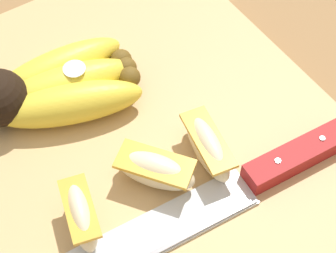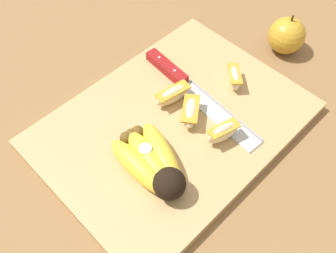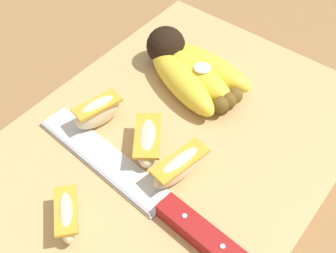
{
  "view_description": "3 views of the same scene",
  "coord_description": "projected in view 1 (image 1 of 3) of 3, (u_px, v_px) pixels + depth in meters",
  "views": [
    {
      "loc": [
        -0.22,
        0.14,
        0.42
      ],
      "look_at": [
        -0.0,
        -0.0,
        0.05
      ],
      "focal_mm": 59.11,
      "sensor_mm": 36.0,
      "label": 1
    },
    {
      "loc": [
        0.28,
        0.28,
        0.55
      ],
      "look_at": [
        0.02,
        0.02,
        0.04
      ],
      "focal_mm": 40.5,
      "sensor_mm": 36.0,
      "label": 2
    },
    {
      "loc": [
        -0.24,
        -0.17,
        0.4
      ],
      "look_at": [
        0.0,
        0.02,
        0.04
      ],
      "focal_mm": 46.31,
      "sensor_mm": 36.0,
      "label": 3
    }
  ],
  "objects": [
    {
      "name": "apple_wedge_far",
      "position": [
        155.0,
        170.0,
        0.44
      ],
      "size": [
        0.07,
        0.06,
        0.03
      ],
      "color": "beige",
      "rests_on": "cutting_board"
    },
    {
      "name": "cutting_board",
      "position": [
        155.0,
        158.0,
        0.48
      ],
      "size": [
        0.45,
        0.33,
        0.02
      ],
      "primitive_type": "cube",
      "color": "tan",
      "rests_on": "ground_plane"
    },
    {
      "name": "banana_bunch",
      "position": [
        53.0,
        88.0,
        0.49
      ],
      "size": [
        0.1,
        0.15,
        0.05
      ],
      "color": "black",
      "rests_on": "cutting_board"
    },
    {
      "name": "ground_plane",
      "position": [
        165.0,
        155.0,
        0.49
      ],
      "size": [
        6.0,
        6.0,
        0.0
      ],
      "primitive_type": "plane",
      "color": "olive"
    },
    {
      "name": "apple_wedge_middle",
      "position": [
        81.0,
        215.0,
        0.41
      ],
      "size": [
        0.06,
        0.03,
        0.04
      ],
      "color": "beige",
      "rests_on": "cutting_board"
    },
    {
      "name": "apple_wedge_extra",
      "position": [
        208.0,
        146.0,
        0.45
      ],
      "size": [
        0.07,
        0.03,
        0.03
      ],
      "color": "beige",
      "rests_on": "cutting_board"
    },
    {
      "name": "chefs_knife",
      "position": [
        250.0,
        182.0,
        0.45
      ],
      "size": [
        0.05,
        0.28,
        0.02
      ],
      "color": "silver",
      "rests_on": "cutting_board"
    }
  ]
}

